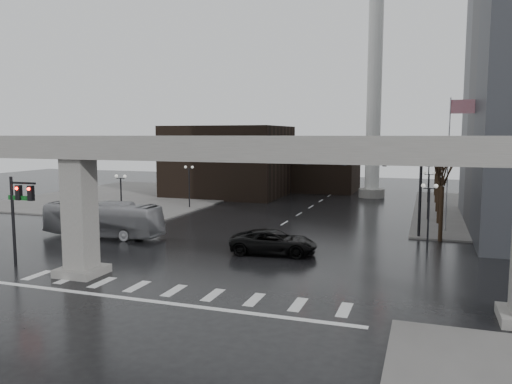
{
  "coord_description": "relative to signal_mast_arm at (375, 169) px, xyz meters",
  "views": [
    {
      "loc": [
        13.25,
        -25.32,
        8.73
      ],
      "look_at": [
        1.23,
        9.67,
        4.5
      ],
      "focal_mm": 35.0,
      "sensor_mm": 36.0,
      "label": 1
    }
  ],
  "objects": [
    {
      "name": "ground",
      "position": [
        -8.99,
        -18.8,
        -5.83
      ],
      "size": [
        160.0,
        160.0,
        0.0
      ],
      "primitive_type": "plane",
      "color": "black",
      "rests_on": "ground"
    },
    {
      "name": "sidewalk_nw",
      "position": [
        -34.99,
        17.2,
        -5.75
      ],
      "size": [
        28.0,
        36.0,
        0.15
      ],
      "primitive_type": "cube",
      "color": "slate",
      "rests_on": "ground"
    },
    {
      "name": "elevated_guideway",
      "position": [
        -7.73,
        -18.8,
        1.05
      ],
      "size": [
        48.0,
        2.6,
        8.7
      ],
      "color": "gray",
      "rests_on": "ground"
    },
    {
      "name": "building_far_left",
      "position": [
        -22.99,
        23.2,
        -0.83
      ],
      "size": [
        16.0,
        14.0,
        10.0
      ],
      "primitive_type": "cube",
      "color": "black",
      "rests_on": "ground"
    },
    {
      "name": "building_far_mid",
      "position": [
        -10.99,
        33.2,
        -1.83
      ],
      "size": [
        10.0,
        10.0,
        8.0
      ],
      "primitive_type": "cube",
      "color": "black",
      "rests_on": "ground"
    },
    {
      "name": "smokestack",
      "position": [
        -2.99,
        27.2,
        7.52
      ],
      "size": [
        3.6,
        3.6,
        30.0
      ],
      "color": "silver",
      "rests_on": "ground"
    },
    {
      "name": "signal_mast_arm",
      "position": [
        0.0,
        0.0,
        0.0
      ],
      "size": [
        12.12,
        0.43,
        8.0
      ],
      "color": "black",
      "rests_on": "ground"
    },
    {
      "name": "signal_left_pole",
      "position": [
        -21.24,
        -18.3,
        -1.76
      ],
      "size": [
        2.3,
        0.3,
        6.0
      ],
      "color": "black",
      "rests_on": "ground"
    },
    {
      "name": "flagpole_assembly",
      "position": [
        6.3,
        3.2,
        1.7
      ],
      "size": [
        2.06,
        0.12,
        12.0
      ],
      "color": "silver",
      "rests_on": "ground"
    },
    {
      "name": "lamp_right_0",
      "position": [
        4.51,
        -4.8,
        -2.36
      ],
      "size": [
        1.22,
        0.32,
        5.11
      ],
      "color": "black",
      "rests_on": "ground"
    },
    {
      "name": "lamp_right_1",
      "position": [
        4.51,
        9.2,
        -2.36
      ],
      "size": [
        1.22,
        0.32,
        5.11
      ],
      "color": "black",
      "rests_on": "ground"
    },
    {
      "name": "lamp_right_2",
      "position": [
        4.51,
        23.2,
        -2.36
      ],
      "size": [
        1.22,
        0.32,
        5.11
      ],
      "color": "black",
      "rests_on": "ground"
    },
    {
      "name": "lamp_left_0",
      "position": [
        -22.49,
        -4.8,
        -2.36
      ],
      "size": [
        1.22,
        0.32,
        5.11
      ],
      "color": "black",
      "rests_on": "ground"
    },
    {
      "name": "lamp_left_1",
      "position": [
        -22.49,
        9.2,
        -2.36
      ],
      "size": [
        1.22,
        0.32,
        5.11
      ],
      "color": "black",
      "rests_on": "ground"
    },
    {
      "name": "lamp_left_2",
      "position": [
        -22.49,
        23.2,
        -2.36
      ],
      "size": [
        1.22,
        0.32,
        5.11
      ],
      "color": "black",
      "rests_on": "ground"
    },
    {
      "name": "tree_right_0",
      "position": [
        5.54,
        -0.78,
        -3.04
      ],
      "size": [
        1.09,
        1.58,
        7.5
      ],
      "color": "black",
      "rests_on": "ground"
    },
    {
      "name": "tree_right_1",
      "position": [
        5.54,
        7.22,
        -2.98
      ],
      "size": [
        1.09,
        1.61,
        7.67
      ],
      "color": "black",
      "rests_on": "ground"
    },
    {
      "name": "tree_right_2",
      "position": [
        5.54,
        15.22,
        -2.91
      ],
      "size": [
        1.1,
        1.63,
        7.85
      ],
      "color": "black",
      "rests_on": "ground"
    },
    {
      "name": "tree_right_3",
      "position": [
        5.54,
        23.22,
        -2.85
      ],
      "size": [
        1.11,
        1.66,
        8.02
      ],
      "color": "black",
      "rests_on": "ground"
    },
    {
      "name": "tree_right_4",
      "position": [
        5.54,
        31.22,
        -2.79
      ],
      "size": [
        1.12,
        1.69,
        8.19
      ],
      "color": "black",
      "rests_on": "ground"
    },
    {
      "name": "pickup_truck",
      "position": [
        -6.24,
        -9.55,
        -4.94
      ],
      "size": [
        6.74,
        3.77,
        1.78
      ],
      "primitive_type": "imported",
      "rotation": [
        0.0,
        0.0,
        1.7
      ],
      "color": "black",
      "rests_on": "ground"
    },
    {
      "name": "city_bus",
      "position": [
        -22.04,
        -8.29,
        -4.32
      ],
      "size": [
        10.82,
        2.56,
        3.01
      ],
      "primitive_type": "imported",
      "rotation": [
        0.0,
        0.0,
        1.57
      ],
      "color": "#9A999E",
      "rests_on": "ground"
    }
  ]
}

